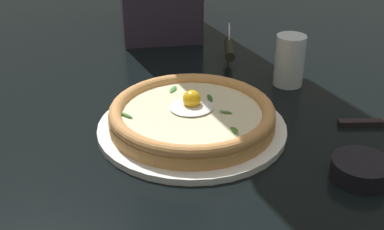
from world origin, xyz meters
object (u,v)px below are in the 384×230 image
at_px(table_knife, 384,123).
at_px(pizza, 192,115).
at_px(drinking_glass, 289,64).
at_px(side_bowl, 361,169).
at_px(pizza_cutter, 229,46).

bearing_deg(table_knife, pizza, 173.28).
bearing_deg(drinking_glass, table_knife, -60.58).
distance_m(table_knife, drinking_glass, 0.24).
xyz_separation_m(pizza, table_knife, (0.36, -0.04, -0.03)).
height_order(pizza, side_bowl, pizza).
bearing_deg(pizza, drinking_glass, 34.09).
relative_size(table_knife, drinking_glass, 2.21).
height_order(pizza, pizza_cutter, pizza_cutter).
xyz_separation_m(pizza, pizza_cutter, (0.15, 0.31, 0.01)).
xyz_separation_m(pizza_cutter, drinking_glass, (0.10, -0.15, 0.01)).
xyz_separation_m(pizza, side_bowl, (0.24, -0.19, -0.02)).
bearing_deg(table_knife, side_bowl, -129.32).
relative_size(pizza_cutter, table_knife, 0.66).
xyz_separation_m(side_bowl, pizza_cutter, (-0.09, 0.50, 0.02)).
bearing_deg(drinking_glass, pizza_cutter, 122.89).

